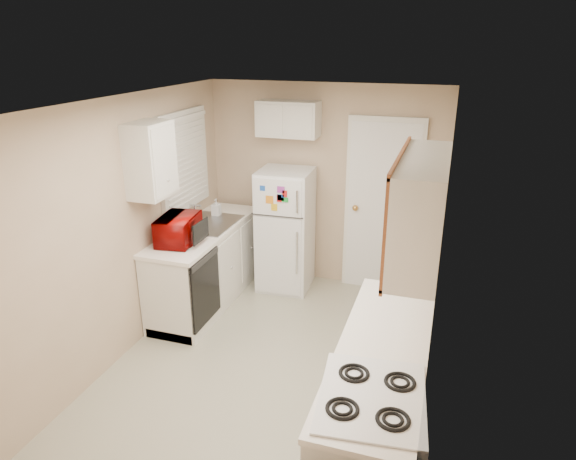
% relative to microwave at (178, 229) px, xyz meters
% --- Properties ---
extents(floor, '(3.80, 3.80, 0.00)m').
position_rel_microwave_xyz_m(floor, '(1.15, -0.45, -1.05)').
color(floor, beige).
rests_on(floor, ground).
extents(ceiling, '(3.80, 3.80, 0.00)m').
position_rel_microwave_xyz_m(ceiling, '(1.15, -0.45, 1.35)').
color(ceiling, white).
rests_on(ceiling, floor).
extents(wall_left, '(3.80, 3.80, 0.00)m').
position_rel_microwave_xyz_m(wall_left, '(-0.25, -0.45, 0.15)').
color(wall_left, tan).
rests_on(wall_left, floor).
extents(wall_right, '(3.80, 3.80, 0.00)m').
position_rel_microwave_xyz_m(wall_right, '(2.55, -0.45, 0.15)').
color(wall_right, tan).
rests_on(wall_right, floor).
extents(wall_back, '(2.80, 2.80, 0.00)m').
position_rel_microwave_xyz_m(wall_back, '(1.15, 1.45, 0.15)').
color(wall_back, tan).
rests_on(wall_back, floor).
extents(wall_front, '(2.80, 2.80, 0.00)m').
position_rel_microwave_xyz_m(wall_front, '(1.15, -2.35, 0.15)').
color(wall_front, tan).
rests_on(wall_front, floor).
extents(left_counter, '(0.60, 1.80, 0.90)m').
position_rel_microwave_xyz_m(left_counter, '(0.05, 0.45, -0.60)').
color(left_counter, silver).
rests_on(left_counter, floor).
extents(dishwasher, '(0.03, 0.58, 0.72)m').
position_rel_microwave_xyz_m(dishwasher, '(0.34, -0.15, -0.56)').
color(dishwasher, black).
rests_on(dishwasher, floor).
extents(sink, '(0.54, 0.74, 0.16)m').
position_rel_microwave_xyz_m(sink, '(0.05, 0.60, -0.19)').
color(sink, gray).
rests_on(sink, left_counter).
extents(microwave, '(0.54, 0.35, 0.34)m').
position_rel_microwave_xyz_m(microwave, '(0.00, 0.00, 0.00)').
color(microwave, '#8B0603').
rests_on(microwave, left_counter).
extents(soap_bottle, '(0.09, 0.10, 0.20)m').
position_rel_microwave_xyz_m(soap_bottle, '(0.00, 0.88, -0.05)').
color(soap_bottle, white).
rests_on(soap_bottle, left_counter).
extents(window_blinds, '(0.10, 0.98, 1.08)m').
position_rel_microwave_xyz_m(window_blinds, '(-0.21, 0.60, 0.55)').
color(window_blinds, silver).
rests_on(window_blinds, wall_left).
extents(upper_cabinet_left, '(0.30, 0.45, 0.70)m').
position_rel_microwave_xyz_m(upper_cabinet_left, '(-0.10, -0.23, 0.75)').
color(upper_cabinet_left, silver).
rests_on(upper_cabinet_left, wall_left).
extents(refrigerator, '(0.62, 0.61, 1.45)m').
position_rel_microwave_xyz_m(refrigerator, '(0.78, 1.10, -0.32)').
color(refrigerator, white).
rests_on(refrigerator, floor).
extents(cabinet_over_fridge, '(0.70, 0.30, 0.40)m').
position_rel_microwave_xyz_m(cabinet_over_fridge, '(0.75, 1.30, 0.95)').
color(cabinet_over_fridge, silver).
rests_on(cabinet_over_fridge, wall_back).
extents(interior_door, '(0.86, 0.06, 2.08)m').
position_rel_microwave_xyz_m(interior_door, '(1.85, 1.41, -0.03)').
color(interior_door, white).
rests_on(interior_door, floor).
extents(right_counter, '(0.60, 2.00, 0.90)m').
position_rel_microwave_xyz_m(right_counter, '(2.25, -1.25, -0.60)').
color(right_counter, silver).
rests_on(right_counter, floor).
extents(stove, '(0.68, 0.81, 0.91)m').
position_rel_microwave_xyz_m(stove, '(2.26, -1.80, -0.59)').
color(stove, white).
rests_on(stove, floor).
extents(upper_cabinet_right, '(0.30, 1.20, 0.70)m').
position_rel_microwave_xyz_m(upper_cabinet_right, '(2.40, -0.95, 0.75)').
color(upper_cabinet_right, silver).
rests_on(upper_cabinet_right, wall_right).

